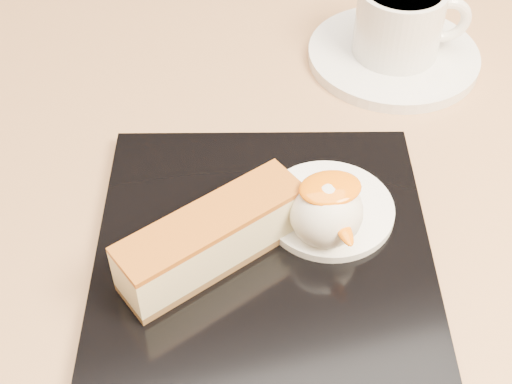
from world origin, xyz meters
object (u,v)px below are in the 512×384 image
object	(u,v)px
table	(320,369)
coffee_cup	(401,20)
saucer	(393,56)
ice_cream_scoop	(326,212)
dessert_plate	(264,248)
cheesecake	(212,238)

from	to	relation	value
table	coffee_cup	bearing A→B (deg)	57.60
table	saucer	distance (m)	0.28
table	ice_cream_scoop	distance (m)	0.19
dessert_plate	cheesecake	distance (m)	0.04
ice_cream_scoop	saucer	distance (m)	0.23
dessert_plate	saucer	world-z (taller)	dessert_plate
table	coffee_cup	distance (m)	0.30
ice_cream_scoop	coffee_cup	size ratio (longest dim) A/B	0.49
table	cheesecake	size ratio (longest dim) A/B	6.19
cheesecake	ice_cream_scoop	bearing A→B (deg)	-22.60
cheesecake	table	bearing A→B (deg)	-25.89
dessert_plate	coffee_cup	world-z (taller)	coffee_cup
dessert_plate	cheesecake	xyz separation A→B (m)	(-0.04, -0.01, 0.03)
table	dessert_plate	xyz separation A→B (m)	(-0.05, 0.01, 0.16)
ice_cream_scoop	saucer	size ratio (longest dim) A/B	0.32
ice_cream_scoop	saucer	world-z (taller)	ice_cream_scoop
table	coffee_cup	xyz separation A→B (m)	(0.12, 0.19, 0.20)
ice_cream_scoop	table	bearing A→B (deg)	-32.72
coffee_cup	cheesecake	bearing A→B (deg)	-125.33
cheesecake	ice_cream_scoop	size ratio (longest dim) A/B	2.69
cheesecake	saucer	xyz separation A→B (m)	(0.20, 0.19, -0.03)
table	dessert_plate	distance (m)	0.17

